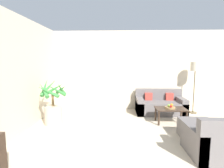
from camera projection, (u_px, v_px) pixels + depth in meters
name	position (u px, v px, depth m)	size (l,w,h in m)	color
wall_back	(155.00, 71.00, 5.99)	(8.54, 0.06, 2.70)	beige
potted_palm	(53.00, 107.00, 4.61)	(0.79, 0.80, 1.22)	#ADA393
sofa_loveseat	(160.00, 105.00, 5.64)	(1.52, 0.81, 0.75)	#605B5B
floor_lamp	(195.00, 70.00, 5.52)	(0.29, 0.29, 1.65)	brown
coffee_table	(171.00, 111.00, 4.71)	(0.80, 0.49, 0.41)	#38281E
fruit_bowl	(170.00, 108.00, 4.69)	(0.27, 0.27, 0.04)	#997A4C
apple_red	(171.00, 106.00, 4.60)	(0.07, 0.07, 0.07)	red
apple_green	(169.00, 105.00, 4.70)	(0.07, 0.07, 0.07)	olive
orange_fruit	(172.00, 105.00, 4.74)	(0.08, 0.08, 0.08)	orange
armchair	(212.00, 142.00, 3.02)	(0.78, 0.80, 0.77)	#605B5B
ottoman	(196.00, 129.00, 3.80)	(0.68, 0.51, 0.39)	#605B5B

